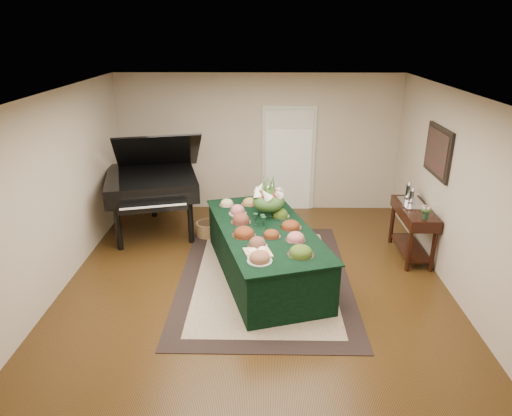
{
  "coord_description": "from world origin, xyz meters",
  "views": [
    {
      "loc": [
        0.11,
        -5.82,
        3.48
      ],
      "look_at": [
        0.0,
        0.3,
        1.05
      ],
      "focal_mm": 32.0,
      "sensor_mm": 36.0,
      "label": 1
    }
  ],
  "objects_px": {
    "floral_centerpiece": "(269,197)",
    "mahogany_sideboard": "(414,219)",
    "buffet_table": "(265,251)",
    "grand_piano": "(152,182)"
  },
  "relations": [
    {
      "from": "floral_centerpiece",
      "to": "mahogany_sideboard",
      "type": "bearing_deg",
      "value": 4.53
    },
    {
      "from": "floral_centerpiece",
      "to": "grand_piano",
      "type": "xyz_separation_m",
      "value": [
        -2.05,
        1.09,
        -0.13
      ]
    },
    {
      "from": "buffet_table",
      "to": "mahogany_sideboard",
      "type": "height_order",
      "value": "mahogany_sideboard"
    },
    {
      "from": "buffet_table",
      "to": "grand_piano",
      "type": "height_order",
      "value": "grand_piano"
    },
    {
      "from": "floral_centerpiece",
      "to": "grand_piano",
      "type": "height_order",
      "value": "grand_piano"
    },
    {
      "from": "floral_centerpiece",
      "to": "mahogany_sideboard",
      "type": "xyz_separation_m",
      "value": [
        2.31,
        0.18,
        -0.42
      ]
    },
    {
      "from": "buffet_table",
      "to": "mahogany_sideboard",
      "type": "relative_size",
      "value": 2.49
    },
    {
      "from": "grand_piano",
      "to": "floral_centerpiece",
      "type": "bearing_deg",
      "value": -28.13
    },
    {
      "from": "grand_piano",
      "to": "buffet_table",
      "type": "bearing_deg",
      "value": -38.04
    },
    {
      "from": "buffet_table",
      "to": "grand_piano",
      "type": "xyz_separation_m",
      "value": [
        -1.99,
        1.56,
        0.55
      ]
    }
  ]
}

